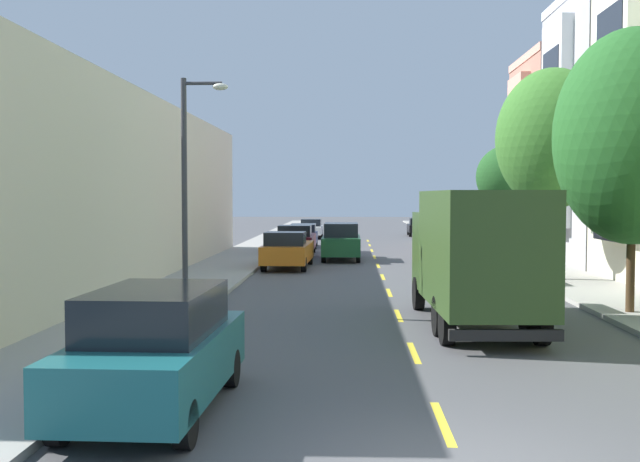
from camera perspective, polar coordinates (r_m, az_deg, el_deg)
The scene contains 21 objects.
ground_plane at distance 39.24m, azimuth 4.24°, elevation -2.23°, with size 160.00×160.00×0.00m, color #4C4C4F.
sidewalk_left at distance 37.66m, azimuth -6.52°, elevation -2.34°, with size 3.20×120.00×0.14m, color #99968E.
sidewalk_right at distance 38.18m, azimuth 15.07°, elevation -2.35°, with size 3.20×120.00×0.14m, color #99968E.
lane_centerline_dashes at distance 33.77m, azimuth 4.57°, elevation -3.02°, with size 0.14×47.20×0.01m.
townhouse_fifth_terracotta at distance 47.55m, azimuth 22.74°, elevation 5.11°, with size 13.83×7.87×11.49m.
apartment_block_opposite at distance 31.57m, azimuth -20.76°, elevation 2.89°, with size 10.00×36.00×7.13m, color beige.
street_tree_second at distance 22.57m, azimuth 22.56°, elevation 6.59°, with size 4.28×4.28×7.82m.
street_tree_third at distance 30.49m, azimuth 17.13°, elevation 6.66°, with size 4.30×4.30×8.10m.
street_tree_farthest at distance 38.49m, azimuth 13.92°, elevation 3.97°, with size 3.02×3.02×5.70m.
street_lamp at distance 21.93m, azimuth -9.80°, elevation 4.20°, with size 1.35×0.28×6.56m.
delivery_box_truck at distance 19.53m, azimuth 11.63°, elevation -1.50°, with size 2.60×7.45×3.48m.
parked_hatchback_white at distance 59.29m, azimuth -0.69°, elevation 0.17°, with size 1.79×4.02×1.50m.
parked_hatchback_sky at distance 29.09m, azimuth 13.36°, elevation -2.52°, with size 1.78×4.02×1.50m.
parked_pickup_orange at distance 34.87m, azimuth -2.46°, elevation -1.48°, with size 2.15×5.35×1.73m.
parked_pickup_burgundy at distance 42.42m, azimuth -1.82°, elevation -0.73°, with size 2.01×5.30×1.73m.
parked_suv_teal at distance 12.07m, azimuth -12.28°, elevation -8.72°, with size 2.09×4.86×1.93m.
parked_hatchback_black at distance 63.27m, azimuth 7.46°, elevation 0.31°, with size 1.83×4.04×1.50m.
parked_hatchback_champagne at distance 53.84m, azimuth 8.45°, elevation -0.11°, with size 1.83×4.04×1.50m.
parked_wagon_navy at distance 49.12m, azimuth -1.29°, elevation -0.29°, with size 1.90×4.73×1.50m.
parked_sedan_charcoal at distance 37.19m, azimuth 11.09°, elevation -1.39°, with size 1.87×4.53×1.43m.
moving_forest_sedan at distance 39.38m, azimuth 1.61°, elevation -0.77°, with size 1.95×4.80×1.93m.
Camera 1 is at (-1.39, -9.07, 3.36)m, focal length 42.40 mm.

